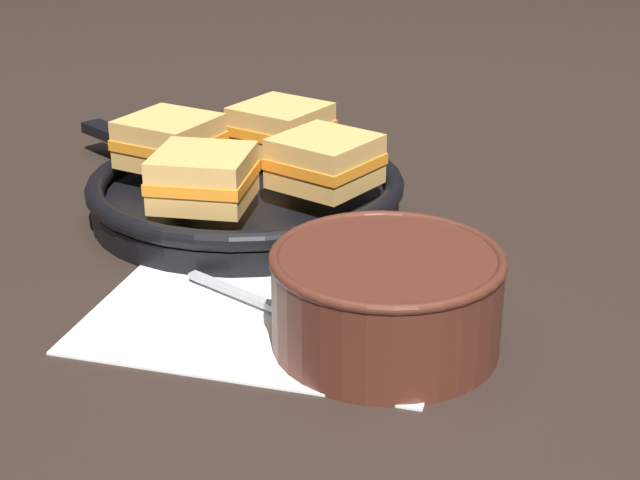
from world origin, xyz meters
name	(u,v)px	position (x,y,z in m)	size (l,w,h in m)	color
ground_plane	(321,279)	(0.00, 0.00, 0.00)	(4.00, 4.00, 0.00)	black
napkin	(277,305)	(-0.01, -0.06, 0.00)	(0.30, 0.27, 0.00)	white
soup_bowl	(386,294)	(0.09, -0.08, 0.04)	(0.17, 0.17, 0.07)	#4C2319
spoon	(300,318)	(0.02, -0.08, 0.01)	(0.17, 0.06, 0.01)	#9E9EA3
skillet	(245,194)	(-0.12, 0.10, 0.02)	(0.41, 0.30, 0.04)	black
sandwich_near_left	(170,141)	(-0.20, 0.10, 0.06)	(0.09, 0.09, 0.05)	tan
sandwich_near_right	(203,177)	(-0.12, 0.02, 0.06)	(0.10, 0.10, 0.05)	tan
sandwich_far_left	(325,161)	(-0.04, 0.10, 0.06)	(0.10, 0.10, 0.05)	tan
sandwich_far_right	(281,128)	(-0.12, 0.18, 0.06)	(0.10, 0.10, 0.05)	tan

